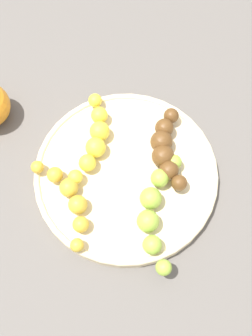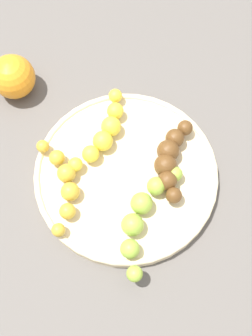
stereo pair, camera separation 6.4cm
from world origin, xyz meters
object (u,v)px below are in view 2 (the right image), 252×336
(banana_green, at_px, (142,216))
(banana_spotted, at_px, (63,183))
(orange_fruit, at_px, (13,77))
(fruit_bowl, at_px, (126,174))
(banana_yellow, at_px, (104,132))
(banana_overripe, at_px, (170,159))

(banana_green, xyz_separation_m, banana_spotted, (0.04, -0.13, -0.00))
(banana_green, relative_size, banana_spotted, 1.33)
(banana_green, distance_m, banana_spotted, 0.13)
(banana_spotted, relative_size, orange_fruit, 1.79)
(fruit_bowl, height_order, banana_yellow, banana_yellow)
(banana_green, distance_m, banana_overripe, 0.10)
(banana_overripe, bearing_deg, orange_fruit, -18.71)
(orange_fruit, bearing_deg, banana_overripe, 100.94)
(banana_green, bearing_deg, orange_fruit, -25.63)
(fruit_bowl, xyz_separation_m, banana_yellow, (-0.02, -0.07, 0.02))
(fruit_bowl, distance_m, banana_yellow, 0.08)
(banana_yellow, bearing_deg, banana_spotted, -98.73)
(banana_yellow, distance_m, banana_spotted, 0.11)
(fruit_bowl, height_order, banana_overripe, banana_overripe)
(banana_green, distance_m, banana_yellow, 0.15)
(banana_green, bearing_deg, banana_yellow, -43.95)
(banana_overripe, distance_m, banana_yellow, 0.12)
(fruit_bowl, bearing_deg, banana_overripe, 144.04)
(orange_fruit, bearing_deg, fruit_bowl, 89.97)
(banana_overripe, bearing_deg, banana_yellow, -12.77)
(banana_overripe, xyz_separation_m, orange_fruit, (0.06, -0.30, 0.00))
(banana_spotted, height_order, orange_fruit, orange_fruit)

